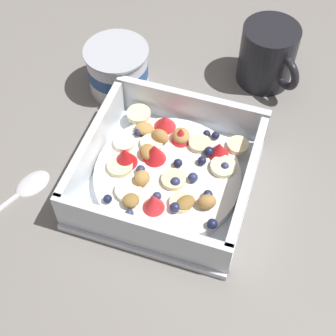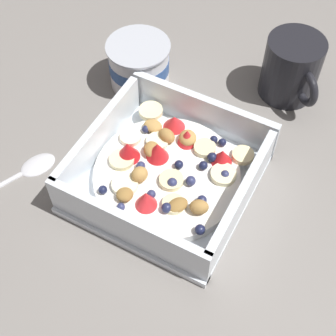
# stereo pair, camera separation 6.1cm
# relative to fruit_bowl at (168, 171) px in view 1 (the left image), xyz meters

# --- Properties ---
(ground_plane) EXTENTS (2.40, 2.40, 0.00)m
(ground_plane) POSITION_rel_fruit_bowl_xyz_m (0.00, -0.01, -0.02)
(ground_plane) COLOR gray
(fruit_bowl) EXTENTS (0.21, 0.21, 0.06)m
(fruit_bowl) POSITION_rel_fruit_bowl_xyz_m (0.00, 0.00, 0.00)
(fruit_bowl) COLOR white
(fruit_bowl) RESTS_ON ground
(spoon) EXTENTS (0.09, 0.17, 0.01)m
(spoon) POSITION_rel_fruit_bowl_xyz_m (-0.17, -0.08, -0.02)
(spoon) COLOR silver
(spoon) RESTS_ON ground
(yogurt_cup) EXTENTS (0.09, 0.09, 0.07)m
(yogurt_cup) POSITION_rel_fruit_bowl_xyz_m (-0.12, 0.14, 0.02)
(yogurt_cup) COLOR white
(yogurt_cup) RESTS_ON ground
(coffee_mug) EXTENTS (0.09, 0.09, 0.09)m
(coffee_mug) POSITION_rel_fruit_bowl_xyz_m (0.08, 0.22, 0.02)
(coffee_mug) COLOR black
(coffee_mug) RESTS_ON ground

